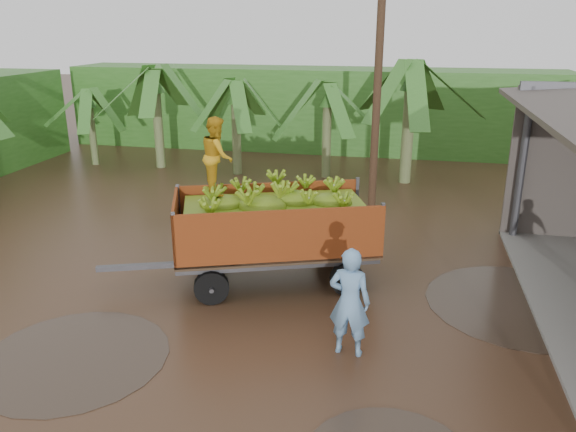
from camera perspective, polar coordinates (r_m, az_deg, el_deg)
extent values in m
plane|color=black|center=(11.08, -1.64, -10.53)|extent=(100.00, 100.00, 0.00)
cube|color=#2D661E|center=(25.99, 2.33, 10.85)|extent=(22.00, 3.00, 3.60)
cube|color=#47474C|center=(12.50, -15.08, -4.99)|extent=(1.64, 0.69, 0.11)
imported|color=gold|center=(11.99, -7.21, 6.09)|extent=(0.88, 0.98, 1.65)
imported|color=#6B98C4|center=(9.68, 6.27, -8.67)|extent=(0.76, 0.54, 1.96)
cylinder|color=#47301E|center=(17.25, 9.18, 14.68)|extent=(0.24, 0.24, 8.48)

